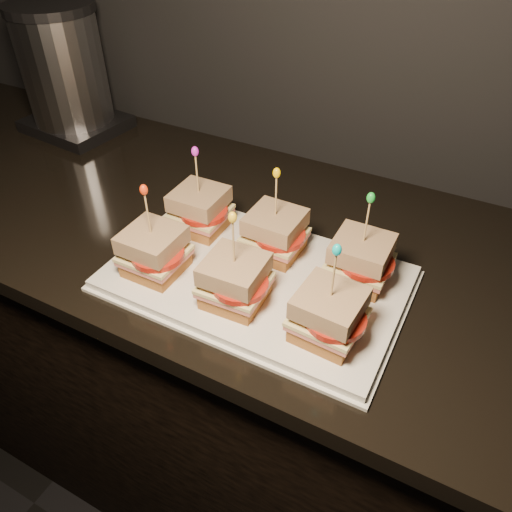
% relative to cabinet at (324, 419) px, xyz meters
% --- Properties ---
extents(cabinet, '(2.62, 0.59, 0.87)m').
position_rel_cabinet_xyz_m(cabinet, '(0.00, 0.00, 0.00)').
color(cabinet, black).
rests_on(cabinet, ground).
extents(granite_slab, '(2.66, 0.63, 0.03)m').
position_rel_cabinet_xyz_m(granite_slab, '(0.00, 0.00, 0.45)').
color(granite_slab, black).
rests_on(granite_slab, cabinet).
extents(platter, '(0.46, 0.28, 0.02)m').
position_rel_cabinet_xyz_m(platter, '(-0.11, -0.12, 0.48)').
color(platter, white).
rests_on(platter, granite_slab).
extents(platter_rim, '(0.47, 0.29, 0.01)m').
position_rel_cabinet_xyz_m(platter_rim, '(-0.11, -0.12, 0.47)').
color(platter_rim, white).
rests_on(platter_rim, granite_slab).
extents(sandwich_0_bread_bot, '(0.08, 0.08, 0.02)m').
position_rel_cabinet_xyz_m(sandwich_0_bread_bot, '(-0.26, -0.05, 0.50)').
color(sandwich_0_bread_bot, brown).
rests_on(sandwich_0_bread_bot, platter).
extents(sandwich_0_ham, '(0.09, 0.09, 0.01)m').
position_rel_cabinet_xyz_m(sandwich_0_ham, '(-0.26, -0.05, 0.51)').
color(sandwich_0_ham, '#CA6656').
rests_on(sandwich_0_ham, sandwich_0_bread_bot).
extents(sandwich_0_cheese, '(0.09, 0.09, 0.01)m').
position_rel_cabinet_xyz_m(sandwich_0_cheese, '(-0.26, -0.05, 0.52)').
color(sandwich_0_cheese, '#F0E191').
rests_on(sandwich_0_cheese, sandwich_0_ham).
extents(sandwich_0_tomato, '(0.08, 0.08, 0.01)m').
position_rel_cabinet_xyz_m(sandwich_0_tomato, '(-0.25, -0.06, 0.53)').
color(sandwich_0_tomato, '#AB1D10').
rests_on(sandwich_0_tomato, sandwich_0_cheese).
extents(sandwich_0_bread_top, '(0.09, 0.09, 0.03)m').
position_rel_cabinet_xyz_m(sandwich_0_bread_top, '(-0.26, -0.05, 0.55)').
color(sandwich_0_bread_top, brown).
rests_on(sandwich_0_bread_top, sandwich_0_tomato).
extents(sandwich_0_pick, '(0.00, 0.00, 0.09)m').
position_rel_cabinet_xyz_m(sandwich_0_pick, '(-0.26, -0.05, 0.59)').
color(sandwich_0_pick, tan).
rests_on(sandwich_0_pick, sandwich_0_bread_top).
extents(sandwich_0_frill, '(0.01, 0.01, 0.02)m').
position_rel_cabinet_xyz_m(sandwich_0_frill, '(-0.26, -0.05, 0.64)').
color(sandwich_0_frill, '#CC22CC').
rests_on(sandwich_0_frill, sandwich_0_pick).
extents(sandwich_1_bread_bot, '(0.08, 0.08, 0.02)m').
position_rel_cabinet_xyz_m(sandwich_1_bread_bot, '(-0.11, -0.05, 0.50)').
color(sandwich_1_bread_bot, brown).
rests_on(sandwich_1_bread_bot, platter).
extents(sandwich_1_ham, '(0.09, 0.09, 0.01)m').
position_rel_cabinet_xyz_m(sandwich_1_ham, '(-0.11, -0.05, 0.51)').
color(sandwich_1_ham, '#CA6656').
rests_on(sandwich_1_ham, sandwich_1_bread_bot).
extents(sandwich_1_cheese, '(0.09, 0.09, 0.01)m').
position_rel_cabinet_xyz_m(sandwich_1_cheese, '(-0.11, -0.05, 0.52)').
color(sandwich_1_cheese, '#F0E191').
rests_on(sandwich_1_cheese, sandwich_1_ham).
extents(sandwich_1_tomato, '(0.08, 0.08, 0.01)m').
position_rel_cabinet_xyz_m(sandwich_1_tomato, '(-0.10, -0.06, 0.53)').
color(sandwich_1_tomato, '#AB1D10').
rests_on(sandwich_1_tomato, sandwich_1_cheese).
extents(sandwich_1_bread_top, '(0.09, 0.09, 0.03)m').
position_rel_cabinet_xyz_m(sandwich_1_bread_top, '(-0.11, -0.05, 0.55)').
color(sandwich_1_bread_top, brown).
rests_on(sandwich_1_bread_top, sandwich_1_tomato).
extents(sandwich_1_pick, '(0.00, 0.00, 0.09)m').
position_rel_cabinet_xyz_m(sandwich_1_pick, '(-0.11, -0.05, 0.59)').
color(sandwich_1_pick, tan).
rests_on(sandwich_1_pick, sandwich_1_bread_top).
extents(sandwich_1_frill, '(0.01, 0.01, 0.02)m').
position_rel_cabinet_xyz_m(sandwich_1_frill, '(-0.11, -0.05, 0.64)').
color(sandwich_1_frill, '#FCC003').
rests_on(sandwich_1_frill, sandwich_1_pick).
extents(sandwich_2_bread_bot, '(0.08, 0.08, 0.02)m').
position_rel_cabinet_xyz_m(sandwich_2_bread_bot, '(0.03, -0.05, 0.50)').
color(sandwich_2_bread_bot, brown).
rests_on(sandwich_2_bread_bot, platter).
extents(sandwich_2_ham, '(0.09, 0.09, 0.01)m').
position_rel_cabinet_xyz_m(sandwich_2_ham, '(0.03, -0.05, 0.51)').
color(sandwich_2_ham, '#CA6656').
rests_on(sandwich_2_ham, sandwich_2_bread_bot).
extents(sandwich_2_cheese, '(0.09, 0.09, 0.01)m').
position_rel_cabinet_xyz_m(sandwich_2_cheese, '(0.03, -0.05, 0.52)').
color(sandwich_2_cheese, '#F0E191').
rests_on(sandwich_2_cheese, sandwich_2_ham).
extents(sandwich_2_tomato, '(0.08, 0.08, 0.01)m').
position_rel_cabinet_xyz_m(sandwich_2_tomato, '(0.04, -0.06, 0.53)').
color(sandwich_2_tomato, '#AB1D10').
rests_on(sandwich_2_tomato, sandwich_2_cheese).
extents(sandwich_2_bread_top, '(0.09, 0.09, 0.03)m').
position_rel_cabinet_xyz_m(sandwich_2_bread_top, '(0.03, -0.05, 0.55)').
color(sandwich_2_bread_top, brown).
rests_on(sandwich_2_bread_top, sandwich_2_tomato).
extents(sandwich_2_pick, '(0.00, 0.00, 0.09)m').
position_rel_cabinet_xyz_m(sandwich_2_pick, '(0.03, -0.05, 0.59)').
color(sandwich_2_pick, tan).
rests_on(sandwich_2_pick, sandwich_2_bread_top).
extents(sandwich_2_frill, '(0.01, 0.01, 0.02)m').
position_rel_cabinet_xyz_m(sandwich_2_frill, '(0.03, -0.05, 0.64)').
color(sandwich_2_frill, green).
rests_on(sandwich_2_frill, sandwich_2_pick).
extents(sandwich_3_bread_bot, '(0.08, 0.08, 0.02)m').
position_rel_cabinet_xyz_m(sandwich_3_bread_bot, '(-0.26, -0.18, 0.50)').
color(sandwich_3_bread_bot, brown).
rests_on(sandwich_3_bread_bot, platter).
extents(sandwich_3_ham, '(0.09, 0.09, 0.01)m').
position_rel_cabinet_xyz_m(sandwich_3_ham, '(-0.26, -0.18, 0.51)').
color(sandwich_3_ham, '#CA6656').
rests_on(sandwich_3_ham, sandwich_3_bread_bot).
extents(sandwich_3_cheese, '(0.09, 0.09, 0.01)m').
position_rel_cabinet_xyz_m(sandwich_3_cheese, '(-0.26, -0.18, 0.52)').
color(sandwich_3_cheese, '#F0E191').
rests_on(sandwich_3_cheese, sandwich_3_ham).
extents(sandwich_3_tomato, '(0.08, 0.08, 0.01)m').
position_rel_cabinet_xyz_m(sandwich_3_tomato, '(-0.25, -0.19, 0.53)').
color(sandwich_3_tomato, '#AB1D10').
rests_on(sandwich_3_tomato, sandwich_3_cheese).
extents(sandwich_3_bread_top, '(0.08, 0.08, 0.03)m').
position_rel_cabinet_xyz_m(sandwich_3_bread_top, '(-0.26, -0.18, 0.55)').
color(sandwich_3_bread_top, brown).
rests_on(sandwich_3_bread_top, sandwich_3_tomato).
extents(sandwich_3_pick, '(0.00, 0.00, 0.09)m').
position_rel_cabinet_xyz_m(sandwich_3_pick, '(-0.26, -0.18, 0.59)').
color(sandwich_3_pick, tan).
rests_on(sandwich_3_pick, sandwich_3_bread_top).
extents(sandwich_3_frill, '(0.01, 0.01, 0.02)m').
position_rel_cabinet_xyz_m(sandwich_3_frill, '(-0.26, -0.18, 0.64)').
color(sandwich_3_frill, red).
rests_on(sandwich_3_frill, sandwich_3_pick).
extents(sandwich_4_bread_bot, '(0.09, 0.09, 0.02)m').
position_rel_cabinet_xyz_m(sandwich_4_bread_bot, '(-0.11, -0.18, 0.50)').
color(sandwich_4_bread_bot, brown).
rests_on(sandwich_4_bread_bot, platter).
extents(sandwich_4_ham, '(0.09, 0.09, 0.01)m').
position_rel_cabinet_xyz_m(sandwich_4_ham, '(-0.11, -0.18, 0.51)').
color(sandwich_4_ham, '#CA6656').
rests_on(sandwich_4_ham, sandwich_4_bread_bot).
extents(sandwich_4_cheese, '(0.10, 0.09, 0.01)m').
position_rel_cabinet_xyz_m(sandwich_4_cheese, '(-0.11, -0.18, 0.52)').
color(sandwich_4_cheese, '#F0E191').
rests_on(sandwich_4_cheese, sandwich_4_ham).
extents(sandwich_4_tomato, '(0.08, 0.08, 0.01)m').
position_rel_cabinet_xyz_m(sandwich_4_tomato, '(-0.10, -0.19, 0.53)').
color(sandwich_4_tomato, '#AB1D10').
rests_on(sandwich_4_tomato, sandwich_4_cheese).
extents(sandwich_4_bread_top, '(0.09, 0.09, 0.03)m').
position_rel_cabinet_xyz_m(sandwich_4_bread_top, '(-0.11, -0.18, 0.55)').
color(sandwich_4_bread_top, brown).
rests_on(sandwich_4_bread_top, sandwich_4_tomato).
extents(sandwich_4_pick, '(0.00, 0.00, 0.09)m').
position_rel_cabinet_xyz_m(sandwich_4_pick, '(-0.11, -0.18, 0.59)').
color(sandwich_4_pick, tan).
rests_on(sandwich_4_pick, sandwich_4_bread_top).
extents(sandwich_4_frill, '(0.01, 0.01, 0.02)m').
position_rel_cabinet_xyz_m(sandwich_4_frill, '(-0.11, -0.18, 0.64)').
color(sandwich_4_frill, yellow).
rests_on(sandwich_4_frill, sandwich_4_pick).
extents(sandwich_5_bread_bot, '(0.09, 0.09, 0.02)m').
position_rel_cabinet_xyz_m(sandwich_5_bread_bot, '(0.03, -0.18, 0.50)').
color(sandwich_5_bread_bot, brown).
rests_on(sandwich_5_bread_bot, platter).
extents(sandwich_5_ham, '(0.10, 0.09, 0.01)m').
position_rel_cabinet_xyz_m(sandwich_5_ham, '(0.03, -0.18, 0.51)').
color(sandwich_5_ham, '#CA6656').
rests_on(sandwich_5_ham, sandwich_5_bread_bot).
extents(sandwich_5_cheese, '(0.10, 0.09, 0.01)m').
position_rel_cabinet_xyz_m(sandwich_5_cheese, '(0.03, -0.18, 0.52)').
color(sandwich_5_cheese, '#F0E191').
rests_on(sandwich_5_cheese, sandwich_5_ham).
extents(sandwich_5_tomato, '(0.08, 0.08, 0.01)m').
position_rel_cabinet_xyz_m(sandwich_5_tomato, '(0.04, -0.19, 0.53)').
color(sandwich_5_tomato, '#AB1D10').
rests_on(sandwich_5_tomato, sandwich_5_cheese).
extents(sandwich_5_bread_top, '(0.09, 0.09, 0.03)m').
position_rel_cabinet_xyz_m(sandwich_5_bread_top, '(0.03, -0.18, 0.55)').
color(sandwich_5_bread_top, brown).
rests_on(sandwich_5_bread_top, sandwich_5_tomato).
extents(sandwich_5_pick, '(0.00, 0.00, 0.09)m').
position_rel_cabinet_xyz_m(sandwich_5_pick, '(0.03, -0.18, 0.59)').
color(sandwich_5_pick, tan).
rests_on(sandwich_5_pick, sandwich_5_bread_top).
extents(sandwich_5_frill, '(0.01, 0.01, 0.02)m').
position_rel_cabinet_xyz_m(sandwich_5_frill, '(0.03, -0.18, 0.64)').
color(sandwich_5_frill, '#06BCBB').
rests_on(sandwich_5_frill, sandwich_5_pick).
extents(appliance_base, '(0.24, 0.21, 0.03)m').
position_rel_cabinet_xyz_m(appliance_base, '(-0.77, 0.17, 0.48)').
color(appliance_base, '#262628').
rests_on(appliance_base, granite_slab).
extents(appliance_body, '(0.19, 0.19, 0.24)m').
position_rel_cabinet_xyz_m(appliance_body, '(-0.77, 0.17, 0.62)').
color(appliance_body, silver).
rests_on(appliance_body, appliance_base).
extents(appliance_lid, '(0.20, 0.20, 0.02)m').
position_rel_cabinet_xyz_m(appliance_lid, '(-0.77, 0.17, 0.75)').
color(appliance_lid, '#262628').
rests_on(appliance_lid, appliance_body).
extents(appliance, '(0.22, 0.19, 0.29)m').
position_rel_cabinet_xyz_m(appliance, '(-0.77, 0.17, 0.61)').
color(appliance, silver).
rests_on(appliance, granite_slab).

